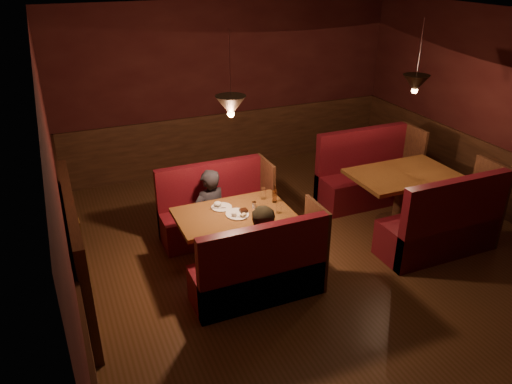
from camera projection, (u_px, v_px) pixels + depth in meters
name	position (u px, v px, depth m)	size (l,w,h in m)	color
room	(311.00, 190.00, 5.84)	(6.02, 7.02, 2.92)	#4D3017
main_table	(234.00, 224.00, 6.08)	(1.37, 0.83, 0.96)	#4F2F19
main_bench_far	(216.00, 214.00, 6.83)	(1.51, 0.54, 1.03)	#540814
main_bench_near	(261.00, 274.00, 5.54)	(1.51, 0.54, 1.03)	#540814
second_table	(401.00, 187.00, 6.98)	(1.44, 0.92, 0.81)	#4F2F19
second_bench_far	(366.00, 179.00, 7.80)	(1.59, 0.59, 1.13)	#540814
second_bench_near	(443.00, 229.00, 6.38)	(1.59, 0.59, 1.13)	#540814
diner_a	(209.00, 194.00, 6.52)	(0.51, 0.34, 1.40)	black
diner_b	(266.00, 235.00, 5.60)	(0.67, 0.52, 1.39)	#322C1D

